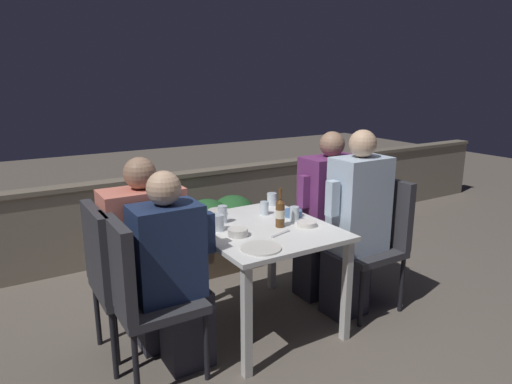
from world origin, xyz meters
name	(u,v)px	position (x,y,z in m)	size (l,w,h in m)	color
ground_plane	(261,324)	(0.00, 0.00, 0.00)	(16.00, 16.00, 0.00)	#665B51
parapet_wall	(172,212)	(0.00, 1.65, 0.39)	(9.00, 0.18, 0.78)	gray
dining_table	(262,240)	(0.00, 0.00, 0.63)	(0.85, 0.97, 0.72)	white
planter_hedge	(208,231)	(0.09, 1.02, 0.37)	(0.92, 0.47, 0.65)	brown
chair_left_near	(137,286)	(-0.89, -0.14, 0.58)	(0.47, 0.46, 0.97)	#333338
person_navy_jumper	(174,273)	(-0.68, -0.14, 0.61)	(0.48, 0.26, 1.20)	#282833
chair_left_far	(116,270)	(-0.93, 0.14, 0.58)	(0.47, 0.46, 0.97)	#333338
person_coral_top	(151,256)	(-0.72, 0.14, 0.62)	(0.52, 0.26, 1.24)	#282833
chair_right_near	(375,232)	(0.88, -0.17, 0.58)	(0.47, 0.46, 0.97)	#333338
person_blue_shirt	(355,223)	(0.67, -0.17, 0.68)	(0.48, 0.26, 1.34)	#282833
chair_right_far	(346,219)	(0.90, 0.17, 0.58)	(0.47, 0.46, 0.97)	#333338
person_purple_stripe	(326,215)	(0.69, 0.17, 0.65)	(0.51, 0.26, 1.29)	#282833
beer_bottle	(280,212)	(0.10, -0.07, 0.82)	(0.06, 0.06, 0.26)	brown
plate_0	(261,248)	(-0.22, -0.34, 0.73)	(0.24, 0.24, 0.01)	silver
bowl_0	(293,213)	(0.31, 0.08, 0.75)	(0.13, 0.13, 0.04)	#4C709E
bowl_1	(217,212)	(-0.14, 0.38, 0.75)	(0.12, 0.12, 0.04)	beige
bowl_2	(238,232)	(-0.22, -0.08, 0.75)	(0.13, 0.13, 0.05)	silver
bowl_3	(307,223)	(0.26, -0.14, 0.74)	(0.13, 0.13, 0.03)	silver
glass_cup_0	(294,214)	(0.26, -0.01, 0.77)	(0.06, 0.06, 0.10)	silver
glass_cup_1	(223,214)	(-0.18, 0.21, 0.78)	(0.06, 0.06, 0.12)	silver
glass_cup_2	(218,223)	(-0.28, 0.08, 0.77)	(0.08, 0.08, 0.11)	silver
glass_cup_3	(205,219)	(-0.30, 0.23, 0.76)	(0.07, 0.07, 0.08)	silver
glass_cup_4	(272,199)	(0.34, 0.39, 0.77)	(0.07, 0.07, 0.10)	silver
glass_cup_5	(264,208)	(0.16, 0.22, 0.77)	(0.06, 0.06, 0.10)	silver
fork_0	(281,234)	(0.02, -0.19, 0.73)	(0.17, 0.07, 0.01)	silver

